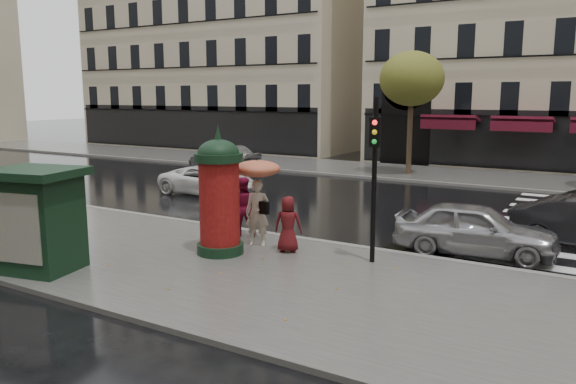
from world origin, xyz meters
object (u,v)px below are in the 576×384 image
Objects in this scene: woman_umbrella at (257,188)px; car_far_silver at (224,156)px; newsstand at (37,218)px; car_white at (208,181)px; car_silver at (475,229)px; woman_red at (242,206)px; traffic_light at (374,164)px; morris_column at (219,192)px; man_burgundy at (288,224)px.

woman_umbrella is 0.53× the size of car_far_silver.
newsstand is (-3.28, -4.63, -0.37)m from woman_umbrella.
car_silver is at bearing -106.01° from car_white.
newsstand is (-2.19, -5.40, 0.39)m from woman_red.
car_white is 8.42m from car_far_silver.
woman_red is at bearing -132.89° from car_white.
car_silver is (1.98, 2.48, -1.92)m from traffic_light.
newsstand is (-2.85, -3.45, -0.38)m from morris_column.
traffic_light is at bearing -120.20° from car_white.
woman_red reaches higher than car_white.
newsstand is at bearing 24.83° from man_burgundy.
man_burgundy is 10.19m from car_white.
car_white is (-6.43, 7.45, -1.16)m from morris_column.
newsstand reaches higher than woman_red.
car_white is (-12.28, 3.70, -0.11)m from car_silver.
car_white is at bearing 137.56° from woman_umbrella.
car_silver is at bearing 63.80° from car_far_silver.
morris_column is (-1.50, -1.06, 0.90)m from man_burgundy.
morris_column reaches higher than woman_red.
morris_column reaches higher than man_burgundy.
traffic_light is at bearing 18.26° from morris_column.
woman_umbrella is 1.63× the size of man_burgundy.
car_silver is 0.91× the size of car_far_silver.
woman_red is (-1.09, 0.77, -0.76)m from woman_umbrella.
car_white is (-7.93, 6.39, -0.26)m from man_burgundy.
man_burgundy is at bearing 124.83° from woman_red.
car_far_silver reaches higher than car_white.
newsstand is at bearing 30.76° from car_far_silver.
newsstand reaches higher than car_silver.
man_burgundy is 5.12m from car_silver.
woman_umbrella is at bearing 110.53° from car_silver.
woman_umbrella is 1.54m from woman_red.
man_burgundy reaches higher than car_far_silver.
woman_umbrella is 0.72× the size of morris_column.
car_silver is at bearing -169.34° from man_burgundy.
car_silver is at bearing 39.60° from newsstand.
woman_red reaches higher than man_burgundy.
traffic_light is (4.53, -0.68, 1.64)m from woman_red.
man_burgundy is 0.33× the size of car_far_silver.
newsstand is at bearing -125.28° from woman_umbrella.
woman_umbrella is 1.26m from morris_column.
newsstand reaches higher than man_burgundy.
newsstand reaches higher than car_far_silver.
traffic_light reaches higher than morris_column.
car_white is at bearing 130.78° from morris_column.
morris_column is 0.81× the size of car_silver.
car_white is at bearing 149.06° from traffic_light.
traffic_light is 19.98m from car_far_silver.
woman_red is 0.71× the size of newsstand.
man_burgundy is 18.36m from car_far_silver.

